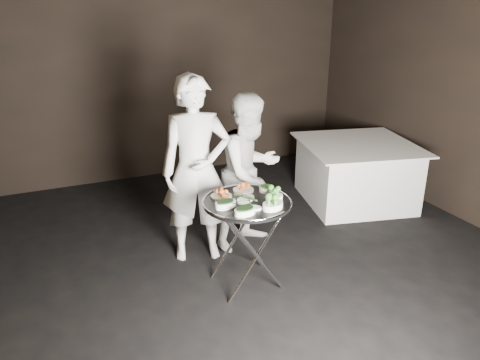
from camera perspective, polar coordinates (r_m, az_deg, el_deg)
name	(u,v)px	position (r m, az deg, el deg)	size (l,w,h in m)	color
floor	(250,313)	(4.04, 1.24, -15.87)	(6.00, 7.00, 0.05)	black
wall_back	(142,71)	(6.65, -11.86, 12.89)	(6.00, 0.05, 3.00)	black
tray_stand	(247,239)	(4.12, 0.84, -7.26)	(0.54, 0.46, 0.79)	silver
serving_tray	(247,202)	(3.97, 0.87, -2.74)	(0.76, 0.76, 0.04)	black
potato_plate_a	(221,194)	(4.03, -2.30, -1.73)	(0.18, 0.18, 0.07)	beige
potato_plate_b	(243,188)	(4.16, 0.40, -0.96)	(0.18, 0.18, 0.07)	beige
greens_bowl	(266,188)	(4.15, 3.20, -0.98)	(0.12, 0.12, 0.07)	white
asparagus_plate_a	(246,198)	(3.97, 0.68, -2.27)	(0.23, 0.20, 0.04)	white
asparagus_plate_b	(250,207)	(3.81, 1.29, -3.35)	(0.21, 0.16, 0.04)	white
spinach_bowl_a	(225,203)	(3.84, -1.79, -2.85)	(0.21, 0.16, 0.08)	white
spinach_bowl_b	(245,210)	(3.71, 0.61, -3.70)	(0.21, 0.16, 0.08)	white
broccoli_bowl_a	(274,196)	(3.99, 4.19, -1.99)	(0.17, 0.13, 0.07)	white
broccoli_bowl_b	(273,204)	(3.82, 4.02, -2.97)	(0.24, 0.21, 0.08)	white
serving_utensils	(246,193)	(4.01, 0.69, -1.58)	(0.58, 0.42, 0.01)	silver
waiter_left	(196,170)	(4.43, -5.38, 1.20)	(0.66, 0.43, 1.80)	silver
waiter_right	(250,172)	(4.69, 1.29, 1.04)	(0.77, 0.60, 1.59)	silver
dining_table	(356,173)	(6.02, 13.92, 0.88)	(1.34, 1.34, 0.76)	white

